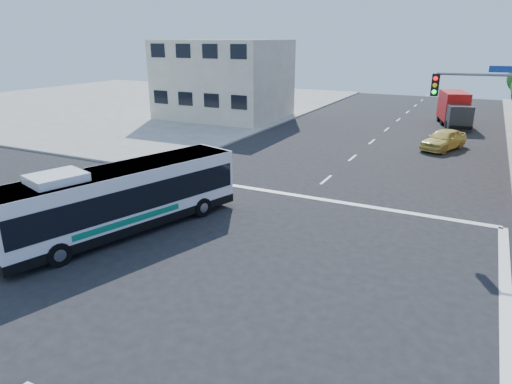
% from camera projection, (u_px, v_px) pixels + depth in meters
% --- Properties ---
extents(ground, '(120.00, 120.00, 0.00)m').
position_uv_depth(ground, '(213.00, 274.00, 16.56)').
color(ground, black).
rests_on(ground, ground).
extents(sidewalk_nw, '(50.00, 50.00, 0.15)m').
position_uv_depth(sidewalk_nw, '(128.00, 102.00, 61.03)').
color(sidewalk_nw, gray).
rests_on(sidewalk_nw, ground).
extents(building_west, '(12.06, 10.06, 8.00)m').
position_uv_depth(building_west, '(224.00, 80.00, 47.90)').
color(building_west, beige).
rests_on(building_west, ground).
extents(signal_mast_ne, '(7.91, 1.13, 8.07)m').
position_uv_depth(signal_mast_ne, '(512.00, 113.00, 20.12)').
color(signal_mast_ne, slate).
rests_on(signal_mast_ne, ground).
extents(transit_bus, '(5.41, 11.08, 3.22)m').
position_uv_depth(transit_bus, '(123.00, 198.00, 19.71)').
color(transit_bus, black).
rests_on(transit_bus, ground).
extents(box_truck, '(3.77, 7.42, 3.21)m').
position_uv_depth(box_truck, '(454.00, 110.00, 44.07)').
color(box_truck, '#292A2E').
rests_on(box_truck, ground).
extents(parked_car, '(3.40, 5.00, 1.58)m').
position_uv_depth(parked_car, '(444.00, 139.00, 34.87)').
color(parked_car, '#E2CC5C').
rests_on(parked_car, ground).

